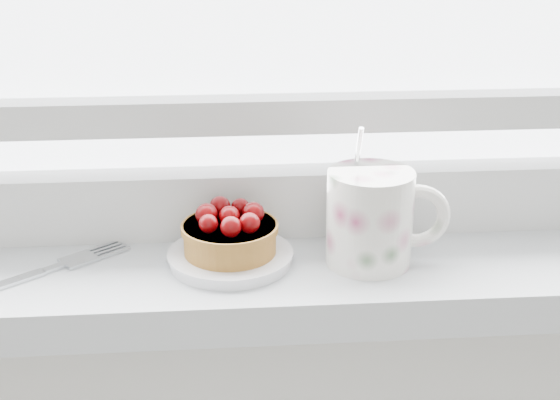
{
  "coord_description": "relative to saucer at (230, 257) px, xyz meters",
  "views": [
    {
      "loc": [
        -0.01,
        1.2,
        1.28
      ],
      "look_at": [
        0.05,
        1.88,
        1.01
      ],
      "focal_mm": 50.0,
      "sensor_mm": 36.0,
      "label": 1
    }
  ],
  "objects": [
    {
      "name": "floral_mug",
      "position": [
        0.14,
        -0.01,
        0.04
      ],
      "size": [
        0.12,
        0.09,
        0.14
      ],
      "color": "white",
      "rests_on": "windowsill"
    },
    {
      "name": "saucer",
      "position": [
        0.0,
        0.0,
        0.0
      ],
      "size": [
        0.12,
        0.12,
        0.01
      ],
      "primitive_type": "cylinder",
      "color": "white",
      "rests_on": "windowsill"
    },
    {
      "name": "fork",
      "position": [
        -0.19,
        -0.02,
        -0.0
      ],
      "size": [
        0.18,
        0.15,
        0.0
      ],
      "color": "silver",
      "rests_on": "windowsill"
    },
    {
      "name": "raspberry_tart",
      "position": [
        0.0,
        0.0,
        0.03
      ],
      "size": [
        0.09,
        0.09,
        0.05
      ],
      "color": "brown",
      "rests_on": "saucer"
    }
  ]
}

